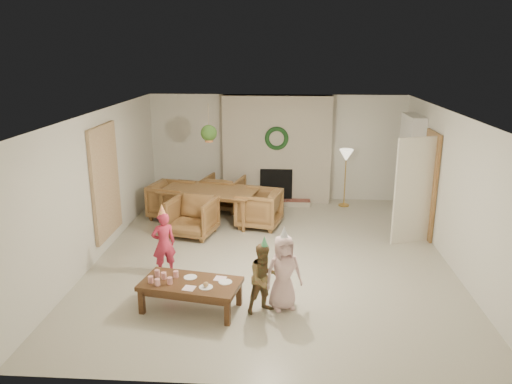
# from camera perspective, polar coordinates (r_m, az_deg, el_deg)

# --- Properties ---
(floor) EXTENTS (7.00, 7.00, 0.00)m
(floor) POSITION_cam_1_polar(r_m,az_deg,el_deg) (8.74, 1.81, -7.40)
(floor) COLOR #B7B29E
(floor) RESTS_ON ground
(ceiling) EXTENTS (7.00, 7.00, 0.00)m
(ceiling) POSITION_cam_1_polar(r_m,az_deg,el_deg) (8.07, 1.97, 9.09)
(ceiling) COLOR white
(ceiling) RESTS_ON wall_back
(wall_back) EXTENTS (7.00, 0.00, 7.00)m
(wall_back) POSITION_cam_1_polar(r_m,az_deg,el_deg) (11.72, 2.44, 5.15)
(wall_back) COLOR silver
(wall_back) RESTS_ON floor
(wall_front) EXTENTS (7.00, 0.00, 7.00)m
(wall_front) POSITION_cam_1_polar(r_m,az_deg,el_deg) (5.04, 0.58, -10.31)
(wall_front) COLOR silver
(wall_front) RESTS_ON floor
(wall_left) EXTENTS (0.00, 7.00, 7.00)m
(wall_left) POSITION_cam_1_polar(r_m,az_deg,el_deg) (8.92, -17.75, 0.83)
(wall_left) COLOR silver
(wall_left) RESTS_ON floor
(wall_right) EXTENTS (0.00, 7.00, 7.00)m
(wall_right) POSITION_cam_1_polar(r_m,az_deg,el_deg) (8.76, 21.90, 0.14)
(wall_right) COLOR silver
(wall_right) RESTS_ON floor
(fireplace_mass) EXTENTS (2.50, 0.40, 2.50)m
(fireplace_mass) POSITION_cam_1_polar(r_m,az_deg,el_deg) (11.53, 2.42, 4.96)
(fireplace_mass) COLOR #5C2D18
(fireplace_mass) RESTS_ON floor
(fireplace_hearth) EXTENTS (1.60, 0.30, 0.12)m
(fireplace_hearth) POSITION_cam_1_polar(r_m,az_deg,el_deg) (11.48, 2.31, -1.22)
(fireplace_hearth) COLOR maroon
(fireplace_hearth) RESTS_ON floor
(fireplace_firebox) EXTENTS (0.75, 0.12, 0.75)m
(fireplace_firebox) POSITION_cam_1_polar(r_m,az_deg,el_deg) (11.54, 2.35, 0.88)
(fireplace_firebox) COLOR black
(fireplace_firebox) RESTS_ON floor
(fireplace_wreath) EXTENTS (0.54, 0.10, 0.54)m
(fireplace_wreath) POSITION_cam_1_polar(r_m,az_deg,el_deg) (11.25, 2.41, 6.23)
(fireplace_wreath) COLOR #163B1A
(fireplace_wreath) RESTS_ON fireplace_mass
(floor_lamp_base) EXTENTS (0.25, 0.25, 0.03)m
(floor_lamp_base) POSITION_cam_1_polar(r_m,az_deg,el_deg) (11.62, 10.14, -1.50)
(floor_lamp_base) COLOR gold
(floor_lamp_base) RESTS_ON floor
(floor_lamp_post) EXTENTS (0.03, 0.03, 1.20)m
(floor_lamp_post) POSITION_cam_1_polar(r_m,az_deg,el_deg) (11.45, 10.29, 1.40)
(floor_lamp_post) COLOR gold
(floor_lamp_post) RESTS_ON floor
(floor_lamp_shade) EXTENTS (0.32, 0.32, 0.27)m
(floor_lamp_shade) POSITION_cam_1_polar(r_m,az_deg,el_deg) (11.32, 10.43, 4.21)
(floor_lamp_shade) COLOR beige
(floor_lamp_shade) RESTS_ON floor_lamp_post
(bookshelf_carcass) EXTENTS (0.30, 1.00, 2.20)m
(bookshelf_carcass) POSITION_cam_1_polar(r_m,az_deg,el_deg) (10.89, 17.41, 2.75)
(bookshelf_carcass) COLOR white
(bookshelf_carcass) RESTS_ON floor
(bookshelf_shelf_a) EXTENTS (0.30, 0.92, 0.03)m
(bookshelf_shelf_a) POSITION_cam_1_polar(r_m,az_deg,el_deg) (11.05, 17.02, -0.53)
(bookshelf_shelf_a) COLOR white
(bookshelf_shelf_a) RESTS_ON bookshelf_carcass
(bookshelf_shelf_b) EXTENTS (0.30, 0.92, 0.03)m
(bookshelf_shelf_b) POSITION_cam_1_polar(r_m,az_deg,el_deg) (10.95, 17.20, 1.48)
(bookshelf_shelf_b) COLOR white
(bookshelf_shelf_b) RESTS_ON bookshelf_carcass
(bookshelf_shelf_c) EXTENTS (0.30, 0.92, 0.03)m
(bookshelf_shelf_c) POSITION_cam_1_polar(r_m,az_deg,el_deg) (10.86, 17.37, 3.52)
(bookshelf_shelf_c) COLOR white
(bookshelf_shelf_c) RESTS_ON bookshelf_carcass
(bookshelf_shelf_d) EXTENTS (0.30, 0.92, 0.03)m
(bookshelf_shelf_d) POSITION_cam_1_polar(r_m,az_deg,el_deg) (10.78, 17.55, 5.59)
(bookshelf_shelf_d) COLOR white
(bookshelf_shelf_d) RESTS_ON bookshelf_carcass
(books_row_lower) EXTENTS (0.20, 0.40, 0.24)m
(books_row_lower) POSITION_cam_1_polar(r_m,az_deg,el_deg) (10.87, 17.15, -0.05)
(books_row_lower) COLOR maroon
(books_row_lower) RESTS_ON bookshelf_shelf_a
(books_row_mid) EXTENTS (0.20, 0.44, 0.24)m
(books_row_mid) POSITION_cam_1_polar(r_m,az_deg,el_deg) (10.96, 17.10, 2.25)
(books_row_mid) COLOR #275C92
(books_row_mid) RESTS_ON bookshelf_shelf_b
(books_row_upper) EXTENTS (0.20, 0.36, 0.22)m
(books_row_upper) POSITION_cam_1_polar(r_m,az_deg,el_deg) (10.73, 17.44, 4.08)
(books_row_upper) COLOR gold
(books_row_upper) RESTS_ON bookshelf_shelf_c
(door_frame) EXTENTS (0.05, 0.86, 2.04)m
(door_frame) POSITION_cam_1_polar(r_m,az_deg,el_deg) (9.91, 19.48, 0.79)
(door_frame) COLOR brown
(door_frame) RESTS_ON floor
(door_leaf) EXTENTS (0.77, 0.32, 2.00)m
(door_leaf) POSITION_cam_1_polar(r_m,az_deg,el_deg) (9.46, 17.85, 0.11)
(door_leaf) COLOR beige
(door_leaf) RESTS_ON floor
(curtain_panel) EXTENTS (0.06, 1.20, 2.00)m
(curtain_panel) POSITION_cam_1_polar(r_m,az_deg,el_deg) (9.09, -17.07, 1.16)
(curtain_panel) COLOR #CAB78F
(curtain_panel) RESTS_ON wall_left
(dining_table) EXTENTS (2.17, 1.52, 0.69)m
(dining_table) POSITION_cam_1_polar(r_m,az_deg,el_deg) (10.36, -5.43, -1.56)
(dining_table) COLOR brown
(dining_table) RESTS_ON floor
(dining_chair_near) EXTENTS (0.99, 1.01, 0.77)m
(dining_chair_near) POSITION_cam_1_polar(r_m,az_deg,el_deg) (9.60, -7.37, -2.87)
(dining_chair_near) COLOR brown
(dining_chair_near) RESTS_ON floor
(dining_chair_far) EXTENTS (0.99, 1.01, 0.77)m
(dining_chair_far) POSITION_cam_1_polar(r_m,az_deg,el_deg) (11.13, -3.76, -0.08)
(dining_chair_far) COLOR brown
(dining_chair_far) RESTS_ON floor
(dining_chair_left) EXTENTS (1.01, 0.99, 0.77)m
(dining_chair_left) POSITION_cam_1_polar(r_m,az_deg,el_deg) (10.70, -9.75, -0.95)
(dining_chair_left) COLOR brown
(dining_chair_left) RESTS_ON floor
(dining_chair_right) EXTENTS (1.01, 0.99, 0.77)m
(dining_chair_right) POSITION_cam_1_polar(r_m,az_deg,el_deg) (10.01, 0.35, -1.92)
(dining_chair_right) COLOR brown
(dining_chair_right) RESTS_ON floor
(hanging_plant_cord) EXTENTS (0.01, 0.01, 0.70)m
(hanging_plant_cord) POSITION_cam_1_polar(r_m,az_deg,el_deg) (9.72, -5.53, 8.17)
(hanging_plant_cord) COLOR tan
(hanging_plant_cord) RESTS_ON ceiling
(hanging_plant_pot) EXTENTS (0.16, 0.16, 0.12)m
(hanging_plant_pot) POSITION_cam_1_polar(r_m,az_deg,el_deg) (9.78, -5.48, 6.14)
(hanging_plant_pot) COLOR #9E5C33
(hanging_plant_pot) RESTS_ON hanging_plant_cord
(hanging_plant_foliage) EXTENTS (0.32, 0.32, 0.32)m
(hanging_plant_foliage) POSITION_cam_1_polar(r_m,az_deg,el_deg) (9.76, -5.50, 6.83)
(hanging_plant_foliage) COLOR #2A501A
(hanging_plant_foliage) RESTS_ON hanging_plant_pot
(coffee_table_top) EXTENTS (1.46, 0.91, 0.06)m
(coffee_table_top) POSITION_cam_1_polar(r_m,az_deg,el_deg) (6.96, -7.59, -10.52)
(coffee_table_top) COLOR #4E311A
(coffee_table_top) RESTS_ON floor
(coffee_table_apron) EXTENTS (1.34, 0.79, 0.08)m
(coffee_table_apron) POSITION_cam_1_polar(r_m,az_deg,el_deg) (6.99, -7.57, -11.05)
(coffee_table_apron) COLOR #4E311A
(coffee_table_apron) RESTS_ON floor
(coffee_leg_fl) EXTENTS (0.09, 0.09, 0.35)m
(coffee_leg_fl) POSITION_cam_1_polar(r_m,az_deg,el_deg) (7.07, -13.12, -12.28)
(coffee_leg_fl) COLOR #4E311A
(coffee_leg_fl) RESTS_ON floor
(coffee_leg_fr) EXTENTS (0.09, 0.09, 0.35)m
(coffee_leg_fr) POSITION_cam_1_polar(r_m,az_deg,el_deg) (6.64, -3.32, -13.83)
(coffee_leg_fr) COLOR #4E311A
(coffee_leg_fr) RESTS_ON floor
(coffee_leg_bl) EXTENTS (0.09, 0.09, 0.35)m
(coffee_leg_bl) POSITION_cam_1_polar(r_m,az_deg,el_deg) (7.51, -11.19, -10.39)
(coffee_leg_bl) COLOR #4E311A
(coffee_leg_bl) RESTS_ON floor
(coffee_leg_br) EXTENTS (0.09, 0.09, 0.35)m
(coffee_leg_br) POSITION_cam_1_polar(r_m,az_deg,el_deg) (7.11, -1.97, -11.67)
(coffee_leg_br) COLOR #4E311A
(coffee_leg_br) RESTS_ON floor
(cup_a) EXTENTS (0.09, 0.09, 0.09)m
(cup_a) POSITION_cam_1_polar(r_m,az_deg,el_deg) (6.99, -12.13, -9.90)
(cup_a) COLOR white
(cup_a) RESTS_ON coffee_table_top
(cup_b) EXTENTS (0.09, 0.09, 0.09)m
(cup_b) POSITION_cam_1_polar(r_m,az_deg,el_deg) (7.16, -11.39, -9.20)
(cup_b) COLOR white
(cup_b) RESTS_ON coffee_table_top
(cup_c) EXTENTS (0.09, 0.09, 0.09)m
(cup_c) POSITION_cam_1_polar(r_m,az_deg,el_deg) (6.90, -11.37, -10.22)
(cup_c) COLOR white
(cup_c) RESTS_ON coffee_table_top
(cup_d) EXTENTS (0.09, 0.09, 0.09)m
(cup_d) POSITION_cam_1_polar(r_m,az_deg,el_deg) (7.07, -10.65, -9.51)
(cup_d) COLOR white
(cup_d) RESTS_ON coffee_table_top
(cup_e) EXTENTS (0.09, 0.09, 0.09)m
(cup_e) POSITION_cam_1_polar(r_m,az_deg,el_deg) (6.91, -9.96, -10.10)
(cup_e) COLOR white
(cup_e) RESTS_ON coffee_table_top
(cup_f) EXTENTS (0.09, 0.09, 0.09)m
(cup_f) POSITION_cam_1_polar(r_m,az_deg,el_deg) (7.08, -9.27, -9.39)
(cup_f) COLOR white
(cup_f) RESTS_ON coffee_table_top
(plate_a) EXTENTS (0.22, 0.22, 0.01)m
(plate_a) POSITION_cam_1_polar(r_m,az_deg,el_deg) (7.07, -7.62, -9.77)
(plate_a) COLOR white
(plate_a) RESTS_ON coffee_table_top
(plate_b) EXTENTS (0.22, 0.22, 0.01)m
(plate_b) POSITION_cam_1_polar(r_m,az_deg,el_deg) (6.77, -5.84, -10.92)
(plate_b) COLOR white
(plate_b) RESTS_ON coffee_table_top
(plate_c) EXTENTS (0.22, 0.22, 0.01)m
(plate_c) POSITION_cam_1_polar(r_m,az_deg,el_deg) (6.89, -3.58, -10.37)
(plate_c) COLOR white
(plate_c) RESTS_ON coffee_table_top
(food_scoop) EXTENTS (0.09, 0.09, 0.07)m
(food_scoop) POSITION_cam_1_polar(r_m,az_deg,el_deg) (6.75, -5.85, -10.61)
(food_scoop) COLOR tan
(food_scoop) RESTS_ON plate_b
(napkin_left) EXTENTS (0.18, 0.18, 0.01)m
(napkin_left) POSITION_cam_1_polar(r_m,az_deg,el_deg) (6.77, -7.77, -11.00)
(napkin_left) COLOR #FFBBD2
(napkin_left) RESTS_ON coffee_table_top
(napkin_right) EXTENTS (0.18, 0.18, 0.01)m
(napkin_right) POSITION_cam_1_polar(r_m,az_deg,el_deg) (6.99, -4.20, -9.98)
(napkin_right) COLOR #FFBBD2
(napkin_right) RESTS_ON coffee_table_top
(child_red) EXTENTS (0.45, 0.40, 1.05)m
(child_red) POSITION_cam_1_polar(r_m,az_deg,el_deg) (8.01, -10.66, -5.91)
(child_red) COLOR #B7273F
(child_red) RESTS_ON floor
(party_hat_red) EXTENTS (0.16, 0.16, 0.20)m
(party_hat_red) POSITION_cam_1_polar(r_m,az_deg,el_deg) (7.81, -10.87, -2.05)
(party_hat_red) COLOR #F4D251
(party_hat_red) RESTS_ON child_red
(child_plaid) EXTENTS (0.61, 0.57, 1.00)m
(child_plaid) POSITION_cam_1_polar(r_m,az_deg,el_deg) (6.79, 0.96, -10.00)
(child_plaid) COLOR brown
(child_plaid) RESTS_ON floor
(party_hat_plaid) EXTENTS (0.14, 0.14, 0.16)m
(party_hat_plaid) POSITION_cam_1_polar(r_m,az_deg,el_deg) (6.57, 0.98, -5.81)
(party_hat_plaid) COLOR #46A463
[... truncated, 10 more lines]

